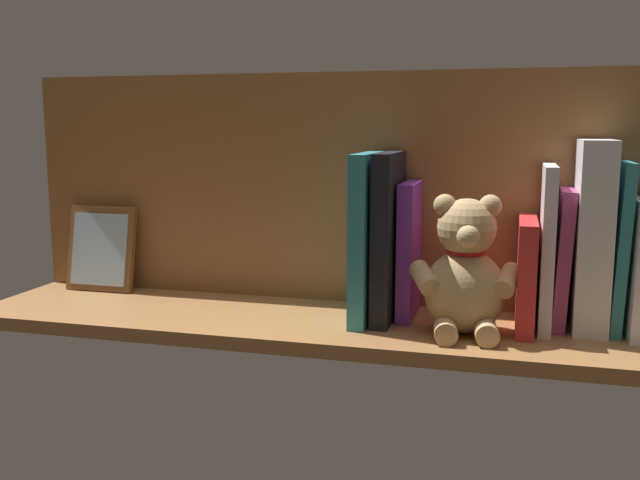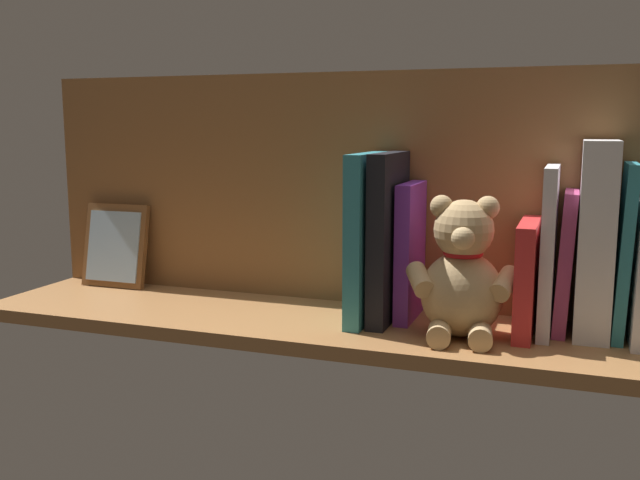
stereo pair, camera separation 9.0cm
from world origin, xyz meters
TOP-DOWN VIEW (x-y plane):
  - ground_plane at (0.00, 0.00)cm, footprint 115.03×28.01cm
  - shelf_back_panel at (0.00, -11.76)cm, footprint 115.03×1.50cm
  - book_1 at (-46.91, -3.61)cm, footprint 1.82×14.00cm
  - book_2 at (-44.83, -4.76)cm, footprint 2.44×11.69cm
  - dictionary_thick_white at (-40.99, -4.31)cm, footprint 4.95×12.40cm
  - book_3 at (-36.99, -5.05)cm, footprint 2.77×11.11cm
  - book_4 at (-34.54, -3.58)cm, footprint 1.85×14.06cm
  - book_5 at (-31.75, -2.50)cm, footprint 2.64×16.22cm
  - teddy_bear at (-23.04, 3.06)cm, footprint 16.72×14.27cm
  - book_6 at (-13.66, -4.41)cm, footprint 2.36×12.39cm
  - book_7 at (-10.53, -2.51)cm, footprint 2.80×16.19cm
  - book_8 at (-7.27, -1.87)cm, footprint 2.61×17.47cm
  - picture_frame_leaning at (44.67, -8.02)cm, footprint 13.31×4.53cm

SIDE VIEW (x-z plane):
  - ground_plane at x=0.00cm, z-range -2.20..0.00cm
  - picture_frame_leaning at x=44.67cm, z-range -0.12..15.74cm
  - book_5 at x=-31.75cm, z-range 0.00..16.73cm
  - teddy_bear at x=-23.04cm, z-range -1.24..19.51cm
  - book_1 at x=-46.91cm, z-range -0.01..20.03cm
  - book_3 at x=-36.99cm, z-range -0.03..21.16cm
  - book_6 at x=-13.66cm, z-range 0.00..21.75cm
  - book_4 at x=-34.54cm, z-range 0.00..24.83cm
  - book_2 at x=-44.83cm, z-range -0.02..25.41cm
  - book_8 at x=-7.27cm, z-range 0.00..26.41cm
  - book_7 at x=-10.53cm, z-range 0.00..26.50cm
  - dictionary_thick_white at x=-40.99cm, z-range 0.00..28.57cm
  - shelf_back_panel at x=0.00cm, z-range 0.00..39.54cm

